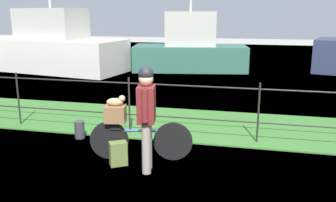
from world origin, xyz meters
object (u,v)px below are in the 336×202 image
(wooden_crate, at_px, (115,114))
(moored_boat_near, at_px, (190,49))
(mooring_bollard, at_px, (80,130))
(backpack_on_paving, at_px, (118,154))
(terrier_dog, at_px, (116,101))
(bicycle_main, at_px, (140,140))
(cyclist_person, at_px, (146,110))
(moored_boat_far, at_px, (53,48))

(wooden_crate, distance_m, moored_boat_near, 9.93)
(wooden_crate, xyz_separation_m, mooring_bollard, (-1.10, 0.83, -0.63))
(moored_boat_near, bearing_deg, backpack_on_paving, -86.81)
(terrier_dog, bearing_deg, backpack_on_paving, -68.30)
(backpack_on_paving, bearing_deg, terrier_dog, -100.54)
(backpack_on_paving, height_order, moored_boat_near, moored_boat_near)
(bicycle_main, height_order, terrier_dog, terrier_dog)
(cyclist_person, distance_m, moored_boat_near, 10.32)
(backpack_on_paving, relative_size, mooring_bollard, 1.13)
(bicycle_main, relative_size, mooring_bollard, 4.90)
(wooden_crate, xyz_separation_m, terrier_dog, (0.02, 0.00, 0.22))
(wooden_crate, bearing_deg, moored_boat_far, 125.48)
(moored_boat_near, bearing_deg, mooring_bollard, -94.14)
(terrier_dog, xyz_separation_m, cyclist_person, (0.62, -0.34, -0.02))
(mooring_bollard, bearing_deg, terrier_dog, -36.33)
(terrier_dog, height_order, backpack_on_paving, terrier_dog)
(mooring_bollard, relative_size, moored_boat_near, 0.07)
(terrier_dog, height_order, moored_boat_far, moored_boat_far)
(wooden_crate, distance_m, mooring_bollard, 1.52)
(terrier_dog, xyz_separation_m, backpack_on_paving, (0.10, -0.25, -0.82))
(moored_boat_near, distance_m, moored_boat_far, 5.80)
(cyclist_person, bearing_deg, bicycle_main, 120.99)
(terrier_dog, height_order, cyclist_person, cyclist_person)
(terrier_dog, distance_m, moored_boat_far, 10.47)
(moored_boat_near, bearing_deg, wooden_crate, -87.44)
(bicycle_main, relative_size, wooden_crate, 5.04)
(backpack_on_paving, bearing_deg, bicycle_main, -163.54)
(bicycle_main, bearing_deg, mooring_bollard, 153.14)
(cyclist_person, relative_size, mooring_bollard, 4.76)
(wooden_crate, height_order, cyclist_person, cyclist_person)
(mooring_bollard, distance_m, moored_boat_near, 9.14)
(terrier_dog, bearing_deg, mooring_bollard, 143.67)
(wooden_crate, xyz_separation_m, backpack_on_paving, (0.12, -0.24, -0.60))
(bicycle_main, relative_size, backpack_on_paving, 4.33)
(wooden_crate, bearing_deg, bicycle_main, 10.33)
(wooden_crate, bearing_deg, backpack_on_paving, -63.15)
(cyclist_person, bearing_deg, mooring_bollard, 146.16)
(mooring_bollard, relative_size, moored_boat_far, 0.05)
(backpack_on_paving, distance_m, moored_boat_near, 10.21)
(cyclist_person, distance_m, backpack_on_paving, 0.96)
(wooden_crate, distance_m, cyclist_person, 0.76)
(wooden_crate, bearing_deg, cyclist_person, -27.71)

